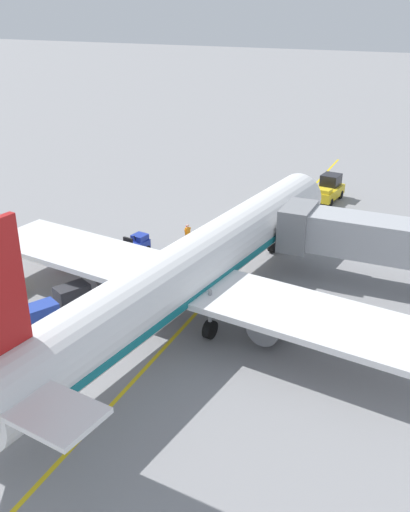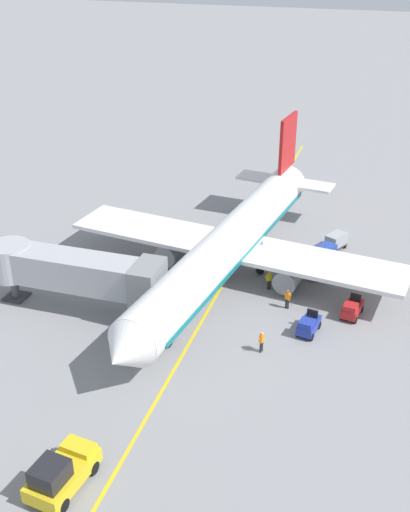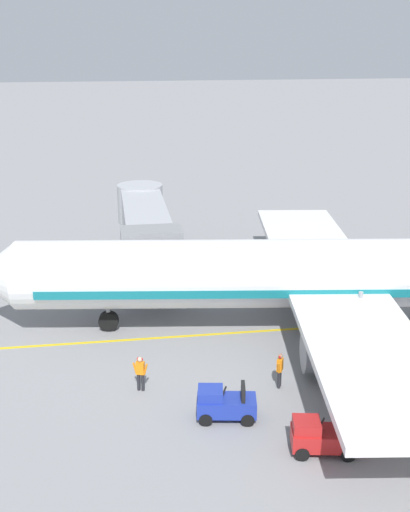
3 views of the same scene
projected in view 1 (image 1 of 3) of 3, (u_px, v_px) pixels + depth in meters
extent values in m
plane|color=gray|center=(205.00, 304.00, 37.25)|extent=(400.00, 400.00, 0.00)
cube|color=gold|center=(205.00, 304.00, 37.25)|extent=(0.24, 80.00, 0.01)
cylinder|color=white|center=(195.00, 265.00, 34.90)|extent=(7.90, 32.21, 3.70)
cube|color=#14707A|center=(195.00, 272.00, 35.09)|extent=(7.60, 29.68, 0.44)
cone|color=white|center=(306.00, 191.00, 48.24)|extent=(3.91, 2.86, 3.63)
cube|color=black|center=(297.00, 190.00, 46.58)|extent=(2.90, 1.46, 0.60)
cube|color=white|center=(186.00, 281.00, 34.39)|extent=(30.42, 9.12, 0.36)
cylinder|color=gray|center=(124.00, 274.00, 38.16)|extent=(2.41, 3.44, 2.00)
cylinder|color=gray|center=(274.00, 318.00, 32.88)|extent=(2.41, 3.44, 2.00)
cylinder|color=black|center=(273.00, 245.00, 44.71)|extent=(0.59, 1.15, 1.10)
cylinder|color=gray|center=(274.00, 227.00, 44.07)|extent=(0.24, 0.24, 2.00)
cylinder|color=black|center=(146.00, 309.00, 35.57)|extent=(0.59, 1.15, 1.10)
cylinder|color=gray|center=(145.00, 286.00, 34.94)|extent=(0.24, 0.24, 2.00)
cylinder|color=black|center=(210.00, 329.00, 33.36)|extent=(0.59, 1.15, 1.10)
cylinder|color=gray|center=(210.00, 306.00, 32.73)|extent=(0.24, 0.24, 2.00)
cube|color=#A8AAAF|center=(378.00, 238.00, 38.30)|extent=(12.63, 2.80, 2.60)
cube|color=gray|center=(297.00, 226.00, 40.36)|extent=(2.00, 3.50, 2.99)
cube|color=gold|center=(326.00, 192.00, 55.89)|extent=(2.74, 4.64, 0.90)
cube|color=black|center=(331.00, 180.00, 56.26)|extent=(1.87, 2.04, 1.10)
cube|color=gold|center=(321.00, 190.00, 54.44)|extent=(1.99, 1.33, 0.36)
cylinder|color=black|center=(330.00, 202.00, 54.52)|extent=(0.45, 0.84, 0.80)
cylinder|color=black|center=(311.00, 199.00, 55.41)|extent=(0.45, 0.84, 0.80)
cylinder|color=black|center=(340.00, 194.00, 56.75)|extent=(0.45, 0.84, 0.80)
cylinder|color=black|center=(322.00, 191.00, 57.64)|extent=(0.45, 0.84, 0.80)
cube|color=#1E339E|center=(134.00, 247.00, 44.21)|extent=(1.60, 2.66, 0.70)
cube|color=#1E339E|center=(140.00, 237.00, 44.50)|extent=(1.18, 1.20, 0.44)
cube|color=black|center=(128.00, 242.00, 43.41)|extent=(0.85, 0.30, 0.64)
cylinder|color=black|center=(135.00, 239.00, 44.04)|extent=(0.12, 0.27, 0.54)
cylinder|color=black|center=(137.00, 246.00, 45.29)|extent=(0.29, 0.59, 0.56)
cylinder|color=black|center=(147.00, 249.00, 44.75)|extent=(0.29, 0.59, 0.56)
cylinder|color=black|center=(122.00, 253.00, 43.96)|extent=(0.29, 0.59, 0.56)
cylinder|color=black|center=(133.00, 257.00, 43.42)|extent=(0.29, 0.59, 0.56)
cube|color=#B21E1E|center=(78.00, 257.00, 42.53)|extent=(1.64, 2.68, 0.70)
cube|color=#B21E1E|center=(84.00, 247.00, 42.82)|extent=(1.19, 1.22, 0.44)
cube|color=black|center=(70.00, 251.00, 41.74)|extent=(0.86, 0.31, 0.64)
cylinder|color=black|center=(78.00, 248.00, 42.36)|extent=(0.13, 0.27, 0.54)
cylinder|color=black|center=(82.00, 255.00, 43.61)|extent=(0.30, 0.59, 0.56)
cylinder|color=black|center=(92.00, 259.00, 43.05)|extent=(0.30, 0.59, 0.56)
cylinder|color=black|center=(64.00, 263.00, 42.30)|extent=(0.30, 0.59, 0.56)
cylinder|color=black|center=(75.00, 267.00, 41.74)|extent=(0.30, 0.59, 0.56)
cube|color=gold|center=(4.00, 287.00, 38.02)|extent=(1.23, 2.51, 0.70)
cube|color=gold|center=(10.00, 276.00, 38.36)|extent=(1.03, 1.06, 0.44)
cylinder|color=black|center=(4.00, 278.00, 37.86)|extent=(0.08, 0.26, 0.54)
cylinder|color=black|center=(8.00, 285.00, 39.10)|extent=(0.21, 0.56, 0.56)
cylinder|color=black|center=(21.00, 288.00, 38.69)|extent=(0.21, 0.56, 0.56)
cylinder|color=black|center=(2.00, 299.00, 37.24)|extent=(0.21, 0.56, 0.56)
cube|color=#4C4C51|center=(73.00, 302.00, 36.62)|extent=(2.14, 2.55, 0.12)
cube|color=#2D2D33|center=(72.00, 294.00, 36.37)|extent=(2.04, 2.42, 1.10)
cylinder|color=#4C4C51|center=(93.00, 295.00, 37.47)|extent=(0.37, 0.66, 0.07)
cylinder|color=black|center=(81.00, 298.00, 37.59)|extent=(0.27, 0.38, 0.36)
cylinder|color=black|center=(89.00, 305.00, 36.81)|extent=(0.27, 0.38, 0.36)
cylinder|color=black|center=(58.00, 306.00, 36.63)|extent=(0.27, 0.38, 0.36)
cylinder|color=black|center=(66.00, 313.00, 35.85)|extent=(0.27, 0.38, 0.36)
cube|color=#4C4C51|center=(41.00, 322.00, 34.33)|extent=(2.14, 2.55, 0.12)
cube|color=#233D9E|center=(39.00, 314.00, 34.08)|extent=(2.04, 2.42, 1.10)
cylinder|color=#4C4C51|center=(63.00, 315.00, 35.18)|extent=(0.37, 0.66, 0.07)
cylinder|color=black|center=(50.00, 318.00, 35.30)|extent=(0.27, 0.38, 0.36)
cylinder|color=black|center=(58.00, 325.00, 34.52)|extent=(0.27, 0.38, 0.36)
cylinder|color=black|center=(24.00, 327.00, 34.34)|extent=(0.27, 0.38, 0.36)
cylinder|color=black|center=(32.00, 334.00, 33.56)|extent=(0.27, 0.38, 0.36)
cylinder|color=#4C4C51|center=(23.00, 335.00, 33.06)|extent=(0.37, 0.66, 0.07)
cylinder|color=black|center=(9.00, 338.00, 33.18)|extent=(0.27, 0.38, 0.36)
cylinder|color=black|center=(17.00, 346.00, 32.40)|extent=(0.27, 0.38, 0.36)
cylinder|color=#232328|center=(150.00, 289.00, 38.24)|extent=(0.15, 0.15, 0.85)
cylinder|color=#232328|center=(147.00, 290.00, 38.18)|extent=(0.15, 0.15, 0.85)
cube|color=yellow|center=(148.00, 280.00, 37.91)|extent=(0.44, 0.44, 0.60)
cylinder|color=yellow|center=(152.00, 280.00, 38.01)|extent=(0.22, 0.22, 0.57)
cylinder|color=yellow|center=(144.00, 281.00, 37.86)|extent=(0.22, 0.22, 0.57)
sphere|color=beige|center=(148.00, 274.00, 37.74)|extent=(0.22, 0.22, 0.22)
cube|color=red|center=(148.00, 273.00, 37.73)|extent=(0.25, 0.24, 0.10)
cylinder|color=#232328|center=(187.00, 240.00, 46.05)|extent=(0.15, 0.15, 0.85)
cylinder|color=#232328|center=(189.00, 239.00, 46.18)|extent=(0.15, 0.15, 0.85)
cube|color=orange|center=(188.00, 231.00, 45.82)|extent=(0.35, 0.44, 0.60)
cylinder|color=orange|center=(185.00, 232.00, 45.67)|extent=(0.16, 0.24, 0.57)
cylinder|color=orange|center=(190.00, 231.00, 46.00)|extent=(0.16, 0.24, 0.57)
sphere|color=beige|center=(187.00, 226.00, 45.64)|extent=(0.22, 0.22, 0.22)
cube|color=red|center=(187.00, 226.00, 45.63)|extent=(0.16, 0.28, 0.10)
cylinder|color=#232328|center=(141.00, 270.00, 41.00)|extent=(0.15, 0.15, 0.85)
cylinder|color=#232328|center=(140.00, 269.00, 41.14)|extent=(0.15, 0.15, 0.85)
cube|color=orange|center=(140.00, 260.00, 40.77)|extent=(0.45, 0.39, 0.60)
cylinder|color=orange|center=(142.00, 262.00, 40.61)|extent=(0.24, 0.18, 0.57)
cylinder|color=orange|center=(138.00, 259.00, 40.97)|extent=(0.24, 0.18, 0.57)
sphere|color=#997051|center=(140.00, 254.00, 40.59)|extent=(0.22, 0.22, 0.22)
cube|color=red|center=(140.00, 254.00, 40.59)|extent=(0.27, 0.19, 0.10)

